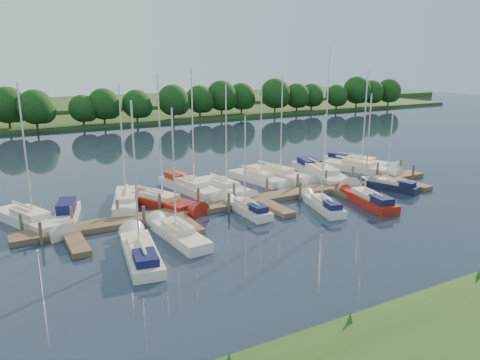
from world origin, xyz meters
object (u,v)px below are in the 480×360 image
sailboat_n_5 (225,188)px  sailboat_n_0 (32,222)px  dock (262,201)px  motorboat (67,215)px  sailboat_s_2 (247,209)px

sailboat_n_5 → sailboat_n_0: bearing=-1.6°
dock → sailboat_n_5: (-1.02, 5.10, 0.07)m
dock → motorboat: (-15.61, 3.99, 0.16)m
dock → sailboat_n_0: sailboat_n_0 is taller
sailboat_n_0 → dock: bearing=146.1°
sailboat_n_5 → sailboat_s_2: size_ratio=1.26×
sailboat_n_0 → sailboat_s_2: bearing=139.3°
motorboat → sailboat_n_5: size_ratio=0.55×
sailboat_n_0 → sailboat_s_2: size_ratio=1.36×
sailboat_n_0 → sailboat_n_5: (17.20, 1.43, -0.01)m
dock → sailboat_s_2: bearing=-147.3°
motorboat → sailboat_s_2: bearing=173.0°
dock → sailboat_s_2: sailboat_s_2 is taller
dock → sailboat_n_5: 5.21m
sailboat_n_5 → sailboat_s_2: (-1.36, -6.63, 0.04)m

